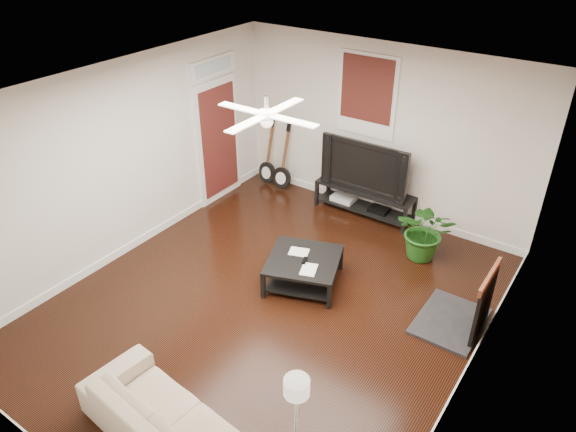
% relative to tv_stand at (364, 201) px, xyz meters
% --- Properties ---
extents(room, '(5.01, 6.01, 2.81)m').
position_rel_tv_stand_xyz_m(room, '(0.10, -2.78, 1.17)').
color(room, black).
rests_on(room, ground).
extents(brick_accent, '(0.02, 2.20, 2.80)m').
position_rel_tv_stand_xyz_m(brick_accent, '(2.59, -1.78, 1.17)').
color(brick_accent, '#AF5C38').
rests_on(brick_accent, floor).
extents(fireplace, '(0.80, 1.10, 0.92)m').
position_rel_tv_stand_xyz_m(fireplace, '(2.30, -1.78, 0.23)').
color(fireplace, black).
rests_on(fireplace, floor).
extents(window_back, '(1.00, 0.06, 1.30)m').
position_rel_tv_stand_xyz_m(window_back, '(-0.20, 0.19, 1.72)').
color(window_back, '#3B1610').
rests_on(window_back, wall_back).
extents(door_left, '(0.08, 1.00, 2.50)m').
position_rel_tv_stand_xyz_m(door_left, '(-2.36, -0.88, 1.02)').
color(door_left, white).
rests_on(door_left, wall_left).
extents(tv_stand, '(1.67, 0.44, 0.47)m').
position_rel_tv_stand_xyz_m(tv_stand, '(0.00, 0.00, 0.00)').
color(tv_stand, black).
rests_on(tv_stand, floor).
extents(tv, '(1.49, 0.20, 0.86)m').
position_rel_tv_stand_xyz_m(tv, '(0.00, 0.02, 0.66)').
color(tv, black).
rests_on(tv, tv_stand).
extents(coffee_table, '(1.21, 1.21, 0.39)m').
position_rel_tv_stand_xyz_m(coffee_table, '(0.20, -2.14, -0.04)').
color(coffee_table, black).
rests_on(coffee_table, floor).
extents(sofa, '(2.08, 0.98, 0.59)m').
position_rel_tv_stand_xyz_m(sofa, '(0.55, -4.98, 0.06)').
color(sofa, '#C4B393').
rests_on(sofa, floor).
extents(potted_plant, '(0.94, 0.86, 0.90)m').
position_rel_tv_stand_xyz_m(potted_plant, '(1.32, -0.63, 0.22)').
color(potted_plant, '#1E5618').
rests_on(potted_plant, floor).
extents(guitar_left, '(0.42, 0.33, 1.23)m').
position_rel_tv_stand_xyz_m(guitar_left, '(-1.99, -0.03, 0.38)').
color(guitar_left, black).
rests_on(guitar_left, floor).
extents(guitar_right, '(0.40, 0.29, 1.23)m').
position_rel_tv_stand_xyz_m(guitar_right, '(-1.64, -0.06, 0.38)').
color(guitar_right, black).
rests_on(guitar_right, floor).
extents(ceiling_fan, '(1.24, 1.24, 0.32)m').
position_rel_tv_stand_xyz_m(ceiling_fan, '(0.10, -2.78, 2.37)').
color(ceiling_fan, white).
rests_on(ceiling_fan, ceiling).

